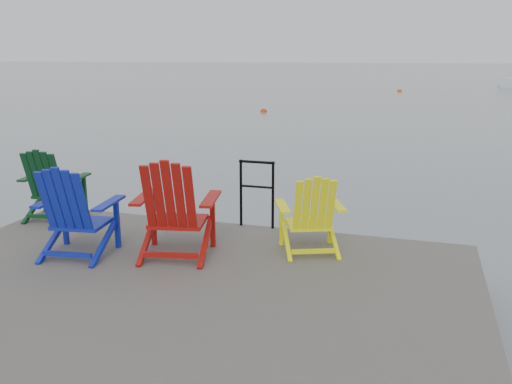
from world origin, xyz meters
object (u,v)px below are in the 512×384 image
(chair_yellow, at_px, (311,213))
(buoy_d, at_px, (400,92))
(buoy_b, at_px, (264,112))
(handrail, at_px, (257,187))
(chair_green, at_px, (51,184))
(chair_red, at_px, (175,208))
(chair_blue, at_px, (75,211))

(chair_yellow, bearing_deg, buoy_d, 68.70)
(buoy_b, distance_m, buoy_d, 18.71)
(buoy_b, bearing_deg, handrail, -74.19)
(chair_green, xyz_separation_m, buoy_d, (3.14, 37.53, -1.00))
(chair_red, relative_size, buoy_b, 3.37)
(chair_blue, bearing_deg, chair_yellow, 12.17)
(handrail, bearing_deg, buoy_d, 89.51)
(chair_blue, bearing_deg, chair_red, 8.68)
(chair_green, bearing_deg, buoy_b, 89.28)
(chair_yellow, relative_size, buoy_b, 2.76)
(chair_red, distance_m, chair_yellow, 1.55)
(handrail, relative_size, buoy_b, 2.65)
(handrail, distance_m, buoy_b, 20.04)
(handrail, height_order, chair_green, chair_green)
(chair_yellow, height_order, buoy_b, chair_yellow)
(chair_yellow, relative_size, buoy_d, 2.46)
(chair_blue, distance_m, chair_red, 1.13)
(chair_blue, distance_m, buoy_d, 38.75)
(handrail, bearing_deg, buoy_b, 105.81)
(buoy_b, bearing_deg, buoy_d, 72.04)
(handrail, distance_m, buoy_d, 37.07)
(chair_red, height_order, buoy_b, chair_red)
(buoy_b, relative_size, buoy_d, 0.89)
(chair_blue, distance_m, chair_yellow, 2.67)
(handrail, relative_size, chair_green, 0.90)
(handrail, relative_size, chair_yellow, 0.96)
(chair_blue, xyz_separation_m, buoy_b, (-3.81, 20.89, -1.04))
(chair_yellow, bearing_deg, chair_blue, 177.06)
(chair_red, height_order, chair_yellow, chair_red)
(chair_red, xyz_separation_m, buoy_d, (0.87, 38.38, -1.08))
(handrail, distance_m, chair_blue, 2.31)
(handrail, relative_size, buoy_d, 2.36)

